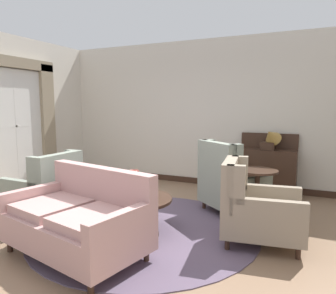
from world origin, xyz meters
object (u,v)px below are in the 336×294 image
Objects in this scene: porcelain_vase at (134,187)px; gramophone at (270,138)px; settee at (78,220)px; armchair_near_window at (255,209)px; side_table at (257,190)px; armchair_back_corner at (47,190)px; sideboard at (267,169)px; armchair_far_left at (229,184)px; coffee_table at (134,203)px.

porcelain_vase is 0.80× the size of gramophone.
settee is 1.72× the size of armchair_near_window.
side_table is 1.59× the size of gramophone.
armchair_near_window is at bearing 45.41° from settee.
porcelain_vase is 0.36× the size of armchair_near_window.
porcelain_vase is 2.86m from gramophone.
gramophone is at bearing 61.94° from porcelain_vase.
armchair_back_corner is 1.33× the size of side_table.
settee is 3.78× the size of gramophone.
sideboard is at bearing 134.01° from armchair_back_corner.
sideboard is (0.39, 1.29, 0.03)m from armchair_far_left.
settee is 1.41m from armchair_back_corner.
gramophone is (2.79, 2.54, 0.64)m from armchair_back_corner.
settee is at bearing -129.36° from side_table.
armchair_near_window is (1.70, 1.13, 0.02)m from settee.
sideboard is (1.29, 2.58, -0.13)m from porcelain_vase.
side_table is (2.80, 1.20, 0.03)m from armchair_back_corner.
armchair_back_corner is at bearing -136.30° from sideboard.
porcelain_vase is at bearing -54.68° from coffee_table.
armchair_far_left reaches higher than armchair_near_window.
coffee_table is 1.51m from armchair_near_window.
gramophone reaches higher than armchair_near_window.
gramophone is (-0.12, 2.14, 0.64)m from armchair_near_window.
side_table reaches higher than coffee_table.
gramophone is (1.58, 3.27, 0.66)m from settee.
side_table is (0.45, -0.13, -0.01)m from armchair_far_left.
armchair_near_window is at bearing 158.78° from armchair_far_left.
armchair_near_window reaches higher than side_table.
armchair_near_window is 0.82m from side_table.
armchair_back_corner is at bearing -177.20° from coffee_table.
armchair_back_corner is 3.04m from side_table.
porcelain_vase is at bearing 93.45° from armchair_far_left.
sideboard reaches higher than coffee_table.
coffee_table is 0.23m from porcelain_vase.
porcelain_vase reaches higher than coffee_table.
coffee_table is 1.34× the size of side_table.
porcelain_vase is 0.38× the size of armchair_back_corner.
settee is at bearing -107.67° from porcelain_vase.
side_table is (1.36, 1.13, 0.06)m from coffee_table.
armchair_far_left is at bearing -109.90° from gramophone.
settee is 2.04m from armchair_near_window.
armchair_back_corner is at bearing 67.70° from armchair_far_left.
coffee_table is at bearing 93.87° from armchair_near_window.
armchair_near_window is at bearing -82.14° from side_table.
settee is at bearing -115.75° from gramophone.
gramophone is (-0.01, 1.34, 0.61)m from side_table.
armchair_back_corner is at bearing 160.62° from settee.
settee is at bearing -105.61° from coffee_table.
armchair_far_left is 1.55× the size of side_table.
side_table is at bearing 62.49° from settee.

